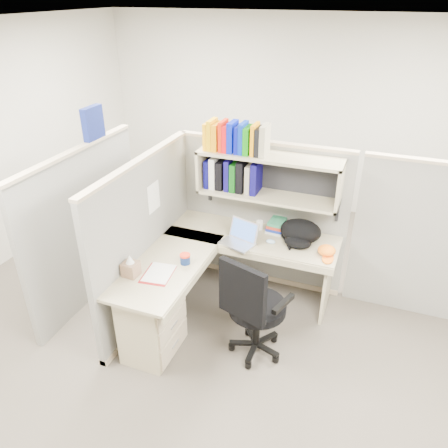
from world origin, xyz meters
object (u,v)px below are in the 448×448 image
at_px(desk, 181,298).
at_px(laptop, 237,234).
at_px(task_chair, 254,322).
at_px(backpack, 300,234).
at_px(snack_canister, 185,259).

height_order(desk, laptop, laptop).
relative_size(laptop, task_chair, 0.30).
relative_size(desk, task_chair, 1.64).
height_order(desk, backpack, backpack).
height_order(laptop, backpack, backpack).
xyz_separation_m(desk, laptop, (0.32, 0.64, 0.41)).
xyz_separation_m(desk, task_chair, (0.70, -0.00, -0.06)).
bearing_deg(task_chair, desk, 179.92).
distance_m(laptop, backpack, 0.60).
xyz_separation_m(laptop, snack_canister, (-0.33, -0.49, -0.07)).
bearing_deg(backpack, snack_canister, -152.97).
bearing_deg(snack_canister, task_chair, -11.89).
xyz_separation_m(backpack, snack_canister, (-0.90, -0.71, -0.07)).
distance_m(desk, task_chair, 0.71).
relative_size(desk, backpack, 4.34).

